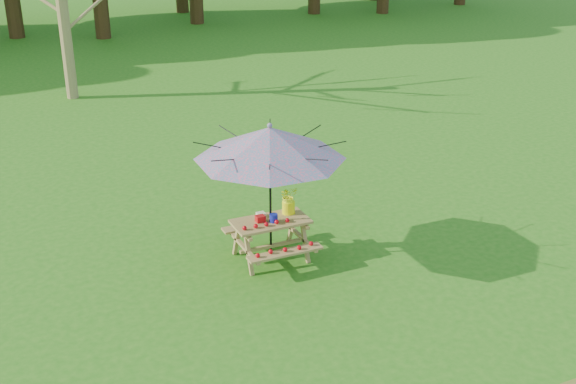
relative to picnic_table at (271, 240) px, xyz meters
name	(u,v)px	position (x,y,z in m)	size (l,w,h in m)	color
picnic_table	(271,240)	(0.00, 0.00, 0.00)	(1.20, 1.32, 0.67)	olive
patio_umbrella	(270,143)	(0.00, 0.00, 1.62)	(3.02, 3.02, 2.26)	black
produce_bins	(266,217)	(-0.06, 0.03, 0.40)	(0.32, 0.38, 0.13)	#B30E12
tomatoes_row	(266,225)	(-0.15, -0.18, 0.38)	(0.77, 0.13, 0.07)	red
flower_bucket	(289,199)	(0.37, 0.13, 0.58)	(0.29, 0.25, 0.45)	#FAFC0D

